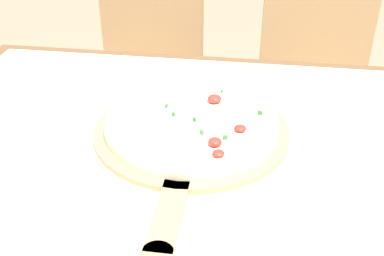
{
  "coord_description": "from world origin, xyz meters",
  "views": [
    {
      "loc": [
        0.12,
        -0.73,
        1.29
      ],
      "look_at": [
        0.0,
        0.06,
        0.79
      ],
      "focal_mm": 45.0,
      "sensor_mm": 36.0,
      "label": 1
    }
  ],
  "objects_px": {
    "pizza": "(194,122)",
    "pizza_peel": "(193,135)",
    "chair_right": "(313,90)",
    "chair_left": "(146,79)"
  },
  "relations": [
    {
      "from": "pizza",
      "to": "chair_right",
      "type": "bearing_deg",
      "value": 66.42
    },
    {
      "from": "pizza_peel",
      "to": "chair_right",
      "type": "distance_m",
      "value": 0.85
    },
    {
      "from": "pizza_peel",
      "to": "chair_right",
      "type": "xyz_separation_m",
      "value": [
        0.32,
        0.75,
        -0.25
      ]
    },
    {
      "from": "chair_left",
      "to": "chair_right",
      "type": "distance_m",
      "value": 0.6
    },
    {
      "from": "pizza_peel",
      "to": "pizza",
      "type": "xyz_separation_m",
      "value": [
        0.0,
        0.02,
        0.02
      ]
    },
    {
      "from": "pizza",
      "to": "pizza_peel",
      "type": "bearing_deg",
      "value": -91.4
    },
    {
      "from": "pizza",
      "to": "chair_right",
      "type": "relative_size",
      "value": 0.4
    },
    {
      "from": "pizza",
      "to": "chair_left",
      "type": "relative_size",
      "value": 0.4
    },
    {
      "from": "chair_right",
      "to": "pizza",
      "type": "bearing_deg",
      "value": -115.66
    },
    {
      "from": "pizza_peel",
      "to": "chair_left",
      "type": "xyz_separation_m",
      "value": [
        -0.28,
        0.74,
        -0.25
      ]
    }
  ]
}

